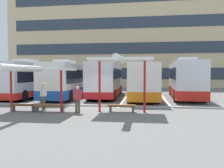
{
  "coord_description": "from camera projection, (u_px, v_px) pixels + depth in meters",
  "views": [
    {
      "loc": [
        3.79,
        -16.24,
        2.38
      ],
      "look_at": [
        1.12,
        2.21,
        1.55
      ],
      "focal_mm": 37.36,
      "sensor_mm": 36.0,
      "label": 1
    }
  ],
  "objects": [
    {
      "name": "waiting_passenger_0",
      "position": [
        78.0,
        98.0,
        14.04
      ],
      "size": [
        0.47,
        0.23,
        1.62
      ],
      "color": "brown",
      "rests_on": "ground"
    },
    {
      "name": "waiting_shelter_0",
      "position": [
        33.0,
        69.0,
        14.12
      ],
      "size": [
        4.31,
        5.27,
        2.86
      ],
      "color": "red",
      "rests_on": "ground"
    },
    {
      "name": "coach_bus_2",
      "position": [
        107.0,
        79.0,
        24.31
      ],
      "size": [
        2.86,
        11.01,
        3.75
      ],
      "color": "silver",
      "rests_on": "ground"
    },
    {
      "name": "coach_bus_3",
      "position": [
        142.0,
        81.0,
        22.11
      ],
      "size": [
        3.02,
        10.55,
        3.6
      ],
      "color": "silver",
      "rests_on": "ground"
    },
    {
      "name": "coach_bus_1",
      "position": [
        69.0,
        81.0,
        23.14
      ],
      "size": [
        2.95,
        10.79,
        3.65
      ],
      "color": "silver",
      "rests_on": "ground"
    },
    {
      "name": "lane_stripe_0",
      "position": [
        21.0,
        96.0,
        24.71
      ],
      "size": [
        0.16,
        14.0,
        0.01
      ],
      "primitive_type": "cube",
      "color": "white",
      "rests_on": "ground"
    },
    {
      "name": "coach_bus_0",
      "position": [
        33.0,
        80.0,
        23.79
      ],
      "size": [
        2.74,
        11.2,
        3.73
      ],
      "color": "silver",
      "rests_on": "ground"
    },
    {
      "name": "bench_0",
      "position": [
        23.0,
        106.0,
        14.74
      ],
      "size": [
        1.68,
        0.5,
        0.45
      ],
      "color": "brown",
      "rests_on": "ground"
    },
    {
      "name": "platform_kerb",
      "position": [
        93.0,
        106.0,
        16.91
      ],
      "size": [
        44.0,
        0.24,
        0.12
      ],
      "primitive_type": "cube",
      "color": "#ADADA8",
      "rests_on": "ground"
    },
    {
      "name": "lane_stripe_5",
      "position": [
        204.0,
        99.0,
        22.05
      ],
      "size": [
        0.16,
        14.0,
        0.01
      ],
      "primitive_type": "cube",
      "color": "white",
      "rests_on": "ground"
    },
    {
      "name": "lane_stripe_2",
      "position": [
        89.0,
        97.0,
        23.64
      ],
      "size": [
        0.16,
        14.0,
        0.01
      ],
      "primitive_type": "cube",
      "color": "white",
      "rests_on": "ground"
    },
    {
      "name": "waiting_passenger_1",
      "position": [
        43.0,
        94.0,
        15.67
      ],
      "size": [
        0.27,
        0.53,
        1.75
      ],
      "color": "brown",
      "rests_on": "ground"
    },
    {
      "name": "ground_plane",
      "position": [
        92.0,
        107.0,
        16.7
      ],
      "size": [
        160.0,
        160.0,
        0.0
      ],
      "primitive_type": "plane",
      "color": "slate"
    },
    {
      "name": "lane_stripe_3",
      "position": [
        126.0,
        98.0,
        23.11
      ],
      "size": [
        0.16,
        14.0,
        0.01
      ],
      "primitive_type": "cube",
      "color": "white",
      "rests_on": "ground"
    },
    {
      "name": "bench_1",
      "position": [
        50.0,
        107.0,
        14.42
      ],
      "size": [
        1.93,
        0.65,
        0.45
      ],
      "color": "brown",
      "rests_on": "ground"
    },
    {
      "name": "terminal_building",
      "position": [
        127.0,
        42.0,
        47.39
      ],
      "size": [
        43.07,
        15.02,
        20.22
      ],
      "color": "#D1BC8C",
      "rests_on": "ground"
    },
    {
      "name": "coach_bus_4",
      "position": [
        185.0,
        80.0,
        22.46
      ],
      "size": [
        2.96,
        10.15,
        3.82
      ],
      "color": "silver",
      "rests_on": "ground"
    },
    {
      "name": "waiting_shelter_1",
      "position": [
        121.0,
        61.0,
        14.07
      ],
      "size": [
        3.8,
        4.34,
        3.39
      ],
      "color": "red",
      "rests_on": "ground"
    },
    {
      "name": "lane_stripe_1",
      "position": [
        54.0,
        97.0,
        24.17
      ],
      "size": [
        0.16,
        14.0,
        0.01
      ],
      "primitive_type": "cube",
      "color": "white",
      "rests_on": "ground"
    },
    {
      "name": "bench_2",
      "position": [
        122.0,
        107.0,
        14.42
      ],
      "size": [
        1.71,
        0.46,
        0.45
      ],
      "color": "brown",
      "rests_on": "ground"
    },
    {
      "name": "lane_stripe_4",
      "position": [
        164.0,
        98.0,
        22.58
      ],
      "size": [
        0.16,
        14.0,
        0.01
      ],
      "primitive_type": "cube",
      "color": "white",
      "rests_on": "ground"
    }
  ]
}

